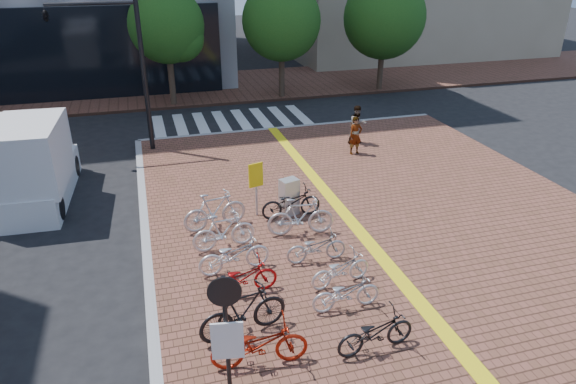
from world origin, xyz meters
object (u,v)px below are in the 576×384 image
object	(u,v)px
bike_1	(243,312)
bike_7	(346,293)
bike_8	(340,269)
box_truck	(31,162)
bike_10	(301,217)
bike_3	(234,255)
bike_6	(376,332)
bike_11	(291,202)
bike_4	(224,231)
bike_9	(316,247)
notice_sign	(227,332)
pedestrian_b	(358,125)
yellow_sign	(256,180)
pedestrian_a	(356,136)
bike_5	(215,210)
bike_0	(259,344)
traffic_light_pole	(100,43)
bike_2	(243,278)

from	to	relation	value
bike_1	bike_7	world-z (taller)	bike_1
bike_8	box_truck	distance (m)	10.89
bike_1	bike_10	world-z (taller)	bike_1
bike_3	bike_6	xyz separation A→B (m)	(2.19, -3.62, -0.04)
bike_3	bike_11	xyz separation A→B (m)	(2.22, 2.43, 0.00)
bike_10	bike_8	bearing A→B (deg)	-167.99
bike_4	bike_9	bearing A→B (deg)	-127.42
bike_7	notice_sign	bearing A→B (deg)	126.06
box_truck	bike_8	bearing A→B (deg)	-43.85
bike_10	pedestrian_b	distance (m)	8.20
box_truck	yellow_sign	bearing A→B (deg)	-27.06
bike_8	pedestrian_a	distance (m)	9.10
bike_6	bike_7	xyz separation A→B (m)	(-0.06, 1.42, -0.02)
bike_5	pedestrian_a	size ratio (longest dim) A/B	1.25
bike_10	pedestrian_a	size ratio (longest dim) A/B	1.25
bike_11	pedestrian_a	world-z (taller)	pedestrian_a
bike_1	box_truck	xyz separation A→B (m)	(-5.21, 8.66, 0.61)
bike_5	bike_9	bearing A→B (deg)	-149.70
bike_0	bike_7	distance (m)	2.56
pedestrian_a	yellow_sign	world-z (taller)	yellow_sign
bike_10	pedestrian_b	bearing A→B (deg)	-26.68
traffic_light_pole	pedestrian_a	bearing A→B (deg)	-17.36
bike_10	yellow_sign	xyz separation A→B (m)	(-0.93, 1.50, 0.62)
bike_7	traffic_light_pole	size ratio (longest dim) A/B	0.26
bike_9	pedestrian_a	world-z (taller)	pedestrian_a
bike_10	box_truck	world-z (taller)	box_truck
bike_9	bike_10	distance (m)	1.46
bike_10	yellow_sign	world-z (taller)	yellow_sign
bike_4	yellow_sign	size ratio (longest dim) A/B	1.01
bike_10	bike_11	world-z (taller)	bike_10
bike_3	pedestrian_a	bearing A→B (deg)	-47.32
bike_5	bike_4	bearing A→B (deg)	171.03
bike_8	box_truck	world-z (taller)	box_truck
traffic_light_pole	box_truck	xyz separation A→B (m)	(-2.47, -3.59, -3.13)
bike_10	notice_sign	distance (m)	6.63
bike_1	traffic_light_pole	size ratio (longest dim) A/B	0.31
bike_7	traffic_light_pole	distance (m)	13.66
bike_2	bike_6	bearing A→B (deg)	-144.53
bike_6	bike_9	size ratio (longest dim) A/B	1.06
bike_7	bike_10	xyz separation A→B (m)	(0.04, 3.52, 0.15)
bike_3	bike_7	size ratio (longest dim) A/B	1.14
bike_6	bike_8	size ratio (longest dim) A/B	1.06
bike_2	bike_10	distance (m)	3.17
bike_2	bike_0	bearing A→B (deg)	171.97
bike_7	pedestrian_a	bearing A→B (deg)	-24.39
bike_11	box_truck	distance (m)	8.62
bike_5	pedestrian_b	world-z (taller)	pedestrian_b
bike_3	bike_7	bearing A→B (deg)	-141.28
bike_6	notice_sign	size ratio (longest dim) A/B	0.58
bike_6	pedestrian_b	bearing A→B (deg)	-26.64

